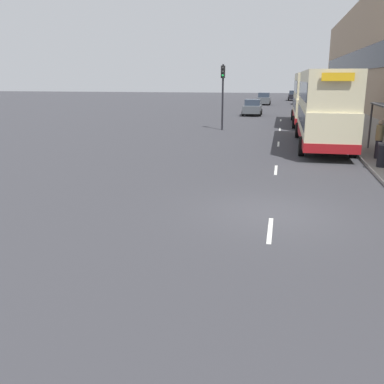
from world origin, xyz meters
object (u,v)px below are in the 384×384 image
object	(u,v)px
litter_bin	(384,155)
traffic_light_far_kerb	(223,86)
car_2	(264,99)
car_3	(293,96)
double_decker_bus_near	(324,107)
double_decker_bus_ahead	(310,98)
car_1	(300,99)
pedestrian_2	(379,139)
car_0	(252,107)

from	to	relation	value
litter_bin	traffic_light_far_kerb	distance (m)	16.37
car_2	litter_bin	bearing A→B (deg)	98.80
car_2	litter_bin	size ratio (longest dim) A/B	3.83
car_3	litter_bin	distance (m)	61.68
traffic_light_far_kerb	litter_bin	bearing A→B (deg)	-56.36
double_decker_bus_near	litter_bin	xyz separation A→B (m)	(2.08, -6.40, -1.62)
car_2	car_3	bearing A→B (deg)	-108.19
double_decker_bus_ahead	car_3	distance (m)	42.55
car_1	pedestrian_2	bearing A→B (deg)	-87.34
double_decker_bus_near	litter_bin	world-z (taller)	double_decker_bus_near
car_2	traffic_light_far_kerb	distance (m)	34.10
car_0	car_3	xyz separation A→B (m)	(4.96, 33.95, 0.03)
car_1	double_decker_bus_ahead	bearing A→B (deg)	-90.36
pedestrian_2	car_1	bearing A→B (deg)	92.66
car_0	pedestrian_2	size ratio (longest dim) A/B	2.23
car_2	pedestrian_2	size ratio (longest dim) A/B	2.18
double_decker_bus_near	car_3	size ratio (longest dim) A/B	2.51
car_0	litter_bin	distance (m)	28.71
car_3	car_0	bearing A→B (deg)	-98.31
double_decker_bus_ahead	car_3	xyz separation A→B (m)	(-0.49, 42.52, -1.41)
car_1	car_2	distance (m)	5.70
car_1	traffic_light_far_kerb	bearing A→B (deg)	-100.95
car_1	car_2	size ratio (longest dim) A/B	0.98
car_0	traffic_light_far_kerb	xyz separation A→B (m)	(-1.31, -14.22, 2.46)
car_0	car_2	world-z (taller)	car_2
car_0	car_3	world-z (taller)	car_3
car_0	car_3	size ratio (longest dim) A/B	0.92
car_3	double_decker_bus_near	bearing A→B (deg)	-89.38
double_decker_bus_near	pedestrian_2	distance (m)	4.96
car_0	pedestrian_2	xyz separation A→B (m)	(7.83, -25.51, 0.24)
car_2	car_1	bearing A→B (deg)	-159.63
car_0	car_1	xyz separation A→B (m)	(5.64, 21.74, -0.01)
double_decker_bus_near	pedestrian_2	bearing A→B (deg)	-61.85
double_decker_bus_ahead	car_1	size ratio (longest dim) A/B	2.76
double_decker_bus_ahead	litter_bin	size ratio (longest dim) A/B	10.35
car_1	litter_bin	xyz separation A→B (m)	(1.99, -49.41, -0.16)
traffic_light_far_kerb	car_2	bearing A→B (deg)	87.29
car_2	car_0	bearing A→B (deg)	89.14
pedestrian_2	traffic_light_far_kerb	size ratio (longest dim) A/B	0.38
traffic_light_far_kerb	car_1	bearing A→B (deg)	79.05
double_decker_bus_near	litter_bin	distance (m)	6.92
car_3	litter_bin	bearing A→B (deg)	-87.51
double_decker_bus_near	car_3	bearing A→B (deg)	90.62
car_2	pedestrian_2	bearing A→B (deg)	99.45
pedestrian_2	double_decker_bus_near	bearing A→B (deg)	118.15
double_decker_bus_ahead	car_2	bearing A→B (deg)	100.32
car_2	car_3	distance (m)	14.94
double_decker_bus_near	traffic_light_far_kerb	size ratio (longest dim) A/B	2.27
car_2	traffic_light_far_kerb	world-z (taller)	traffic_light_far_kerb
pedestrian_2	traffic_light_far_kerb	world-z (taller)	traffic_light_far_kerb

